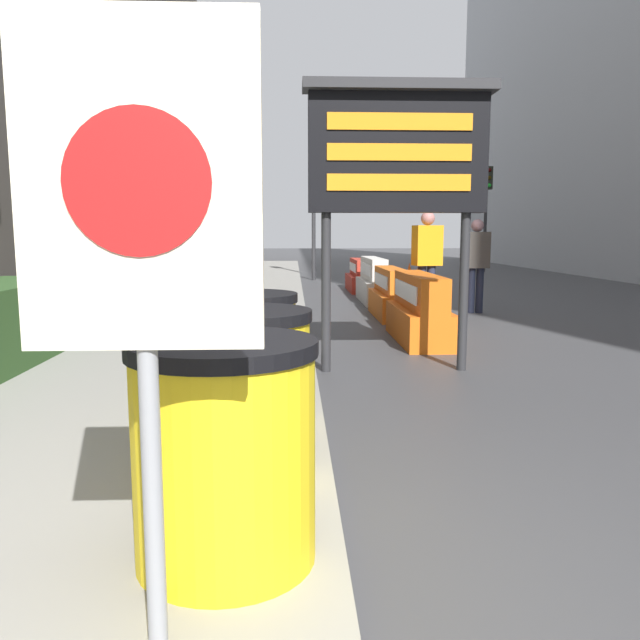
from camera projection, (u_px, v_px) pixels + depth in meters
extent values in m
plane|color=#3F3F42|center=(354.00, 638.00, 2.26)|extent=(120.00, 120.00, 0.00)
cube|color=#4C4742|center=(78.00, 27.00, 11.08)|extent=(0.40, 50.40, 10.21)
cylinder|color=#4C3D2D|center=(56.00, 244.00, 8.10)|extent=(0.30, 0.30, 2.33)
cylinder|color=#4C3D2D|center=(81.00, 134.00, 7.74)|extent=(0.44, 1.00, 0.93)
cylinder|color=#4C3D2D|center=(90.00, 171.00, 8.11)|extent=(0.34, 0.98, 0.87)
cylinder|color=#4C3D2D|center=(102.00, 131.00, 8.36)|extent=(0.93, 1.21, 1.34)
cylinder|color=yellow|center=(225.00, 459.00, 2.46)|extent=(0.72, 0.72, 0.83)
cylinder|color=black|center=(222.00, 348.00, 2.40)|extent=(0.74, 0.74, 0.06)
cylinder|color=yellow|center=(244.00, 397.00, 3.40)|extent=(0.72, 0.72, 0.83)
cylinder|color=black|center=(243.00, 316.00, 3.34)|extent=(0.74, 0.74, 0.06)
cylinder|color=yellow|center=(245.00, 361.00, 4.34)|extent=(0.72, 0.72, 0.83)
cylinder|color=black|center=(244.00, 298.00, 4.28)|extent=(0.74, 0.74, 0.06)
cylinder|color=gray|center=(150.00, 432.00, 1.83)|extent=(0.06, 0.06, 1.44)
cube|color=beige|center=(139.00, 183.00, 1.72)|extent=(0.68, 0.04, 0.93)
cylinder|color=red|center=(137.00, 182.00, 1.69)|extent=(0.41, 0.01, 0.41)
cylinder|color=#28282B|center=(326.00, 293.00, 6.53)|extent=(0.10, 0.10, 1.67)
cylinder|color=#28282B|center=(464.00, 293.00, 6.59)|extent=(0.10, 0.10, 1.67)
cube|color=black|center=(397.00, 154.00, 6.36)|extent=(1.82, 0.24, 1.19)
cube|color=#28282B|center=(400.00, 86.00, 6.20)|extent=(1.94, 0.34, 0.10)
cube|color=orange|center=(400.00, 121.00, 6.19)|extent=(1.46, 0.02, 0.17)
cube|color=orange|center=(400.00, 152.00, 6.23)|extent=(1.46, 0.02, 0.17)
cube|color=orange|center=(399.00, 182.00, 6.27)|extent=(1.46, 0.02, 0.17)
cube|color=orange|center=(419.00, 324.00, 8.47)|extent=(0.62, 1.95, 0.46)
cube|color=orange|center=(420.00, 291.00, 8.41)|extent=(0.37, 1.95, 0.46)
cube|color=white|center=(405.00, 291.00, 8.40)|extent=(0.02, 1.56, 0.23)
cube|color=orange|center=(391.00, 305.00, 10.92)|extent=(0.57, 1.89, 0.43)
cube|color=orange|center=(391.00, 280.00, 10.86)|extent=(0.34, 1.89, 0.43)
cube|color=white|center=(381.00, 280.00, 10.85)|extent=(0.02, 1.52, 0.21)
cube|color=silver|center=(373.00, 291.00, 13.35)|extent=(0.53, 2.16, 0.47)
cube|color=silver|center=(373.00, 269.00, 13.28)|extent=(0.32, 2.16, 0.47)
cube|color=white|center=(365.00, 269.00, 13.28)|extent=(0.02, 1.73, 0.24)
cube|color=red|center=(360.00, 283.00, 15.87)|extent=(0.62, 1.94, 0.41)
cube|color=red|center=(361.00, 267.00, 15.81)|extent=(0.37, 1.94, 0.41)
cube|color=white|center=(353.00, 267.00, 15.80)|extent=(0.02, 1.55, 0.20)
cube|color=black|center=(415.00, 309.00, 12.01)|extent=(0.41, 0.41, 0.04)
cone|color=#EA560F|center=(415.00, 290.00, 11.96)|extent=(0.33, 0.33, 0.69)
cylinder|color=white|center=(415.00, 288.00, 11.96)|extent=(0.19, 0.19, 0.10)
cube|color=black|center=(409.00, 290.00, 16.01)|extent=(0.40, 0.40, 0.04)
cone|color=#EA560F|center=(409.00, 276.00, 15.96)|extent=(0.32, 0.32, 0.68)
cylinder|color=white|center=(409.00, 274.00, 15.95)|extent=(0.19, 0.19, 0.10)
cube|color=black|center=(418.00, 295.00, 14.72)|extent=(0.43, 0.43, 0.04)
cone|color=#EA560F|center=(419.00, 279.00, 14.67)|extent=(0.34, 0.34, 0.73)
cylinder|color=white|center=(419.00, 277.00, 14.66)|extent=(0.20, 0.20, 0.10)
cylinder|color=#2D2D30|center=(314.00, 209.00, 19.40)|extent=(0.12, 0.12, 4.42)
cube|color=#23281E|center=(314.00, 149.00, 19.00)|extent=(0.28, 0.28, 0.84)
sphere|color=#360605|center=(314.00, 139.00, 18.81)|extent=(0.15, 0.15, 0.15)
sphere|color=gold|center=(314.00, 149.00, 18.85)|extent=(0.15, 0.15, 0.15)
sphere|color=black|center=(314.00, 158.00, 18.89)|extent=(0.15, 0.15, 0.15)
cylinder|color=#2D2D30|center=(485.00, 220.00, 23.62)|extent=(0.12, 0.12, 3.93)
cube|color=#23281E|center=(488.00, 178.00, 23.25)|extent=(0.28, 0.28, 0.84)
sphere|color=#360605|center=(490.00, 170.00, 23.06)|extent=(0.15, 0.15, 0.15)
sphere|color=#392C06|center=(489.00, 178.00, 23.10)|extent=(0.15, 0.15, 0.15)
sphere|color=green|center=(489.00, 185.00, 23.14)|extent=(0.15, 0.15, 0.15)
cylinder|color=#23283D|center=(471.00, 290.00, 11.47)|extent=(0.14, 0.14, 0.83)
cylinder|color=#23283D|center=(480.00, 290.00, 11.47)|extent=(0.14, 0.14, 0.83)
cube|color=#47423D|center=(477.00, 250.00, 11.37)|extent=(0.47, 0.31, 0.66)
sphere|color=gray|center=(478.00, 225.00, 11.31)|extent=(0.23, 0.23, 0.23)
cylinder|color=#23283D|center=(422.00, 290.00, 11.12)|extent=(0.15, 0.15, 0.89)
cylinder|color=#23283D|center=(431.00, 290.00, 11.13)|extent=(0.15, 0.15, 0.89)
cube|color=orange|center=(427.00, 246.00, 11.02)|extent=(0.53, 0.39, 0.71)
sphere|color=#AF716C|center=(428.00, 218.00, 10.95)|extent=(0.25, 0.25, 0.25)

